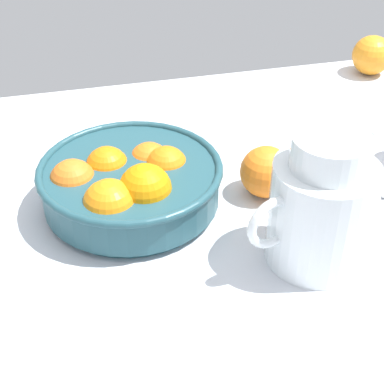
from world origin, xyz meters
TOP-DOWN VIEW (x-y plane):
  - ground_plane at (0.00, 0.00)cm, footprint 121.36×98.23cm
  - fruit_bowl at (-12.00, 5.19)cm, footprint 28.06×28.06cm
  - juice_pitcher at (10.98, -12.22)cm, footprint 18.94×13.94cm
  - loose_orange_1 at (9.41, 3.65)cm, footprint 8.25×8.25cm
  - loose_orange_2 at (47.91, 41.43)cm, footprint 8.60×8.60cm
  - spoon at (27.04, 2.58)cm, footprint 4.10×16.94cm

SIDE VIEW (x-z plane):
  - ground_plane at x=0.00cm, z-range -3.00..0.00cm
  - spoon at x=27.04cm, z-range -0.07..0.93cm
  - loose_orange_1 at x=9.41cm, z-range 0.00..8.25cm
  - loose_orange_2 at x=47.91cm, z-range 0.00..8.60cm
  - fruit_bowl at x=-12.00cm, z-range -0.72..9.80cm
  - juice_pitcher at x=10.98cm, z-range -2.54..17.36cm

